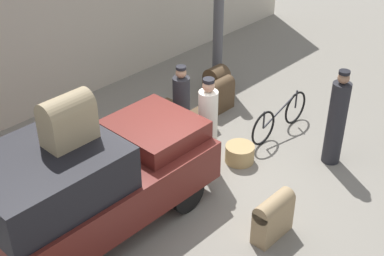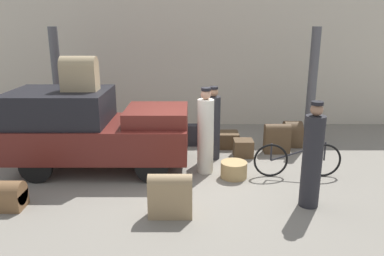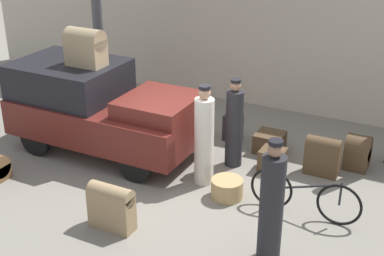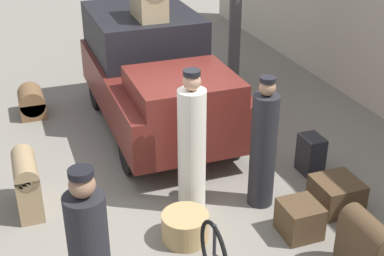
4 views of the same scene
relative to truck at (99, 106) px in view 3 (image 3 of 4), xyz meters
The scene contains 16 objects.
ground_plane 2.15m from the truck, 10.20° to the right, with size 30.00×30.00×0.00m, color gray.
station_building_facade 4.40m from the truck, 62.90° to the left, with size 16.00×0.15×4.50m.
canopy_pillar_left 2.51m from the truck, 125.05° to the left, with size 0.24×0.24×3.00m.
truck is the anchor object (origin of this frame).
bicycle 4.36m from the truck, ahead, with size 1.81×0.04×0.76m.
wicker_basket 3.12m from the truck, 10.31° to the right, with size 0.54×0.54×0.33m.
conductor_in_dark_uniform 4.52m from the truck, 23.10° to the right, with size 0.34×0.34×1.86m.
porter_lifting_near_truck 2.41m from the truck, ahead, with size 0.34×0.34×1.83m.
porter_with_bicycle 2.68m from the truck, 12.87° to the left, with size 0.32×0.32×1.71m.
trunk_umber_medium 4.34m from the truck, 13.17° to the left, with size 0.62×0.29×0.73m.
suitcase_tan_flat 5.00m from the truck, 18.09° to the left, with size 0.44×0.48×0.66m.
trunk_large_brown 2.77m from the truck, 35.91° to the left, with size 0.37×0.27×0.55m.
suitcase_black_upright 3.50m from the truck, 12.36° to the left, with size 0.45×0.43×0.41m.
trunk_wicker_pale 3.43m from the truck, 25.26° to the left, with size 0.54×0.54×0.39m.
suitcase_small_leather 2.84m from the truck, 50.84° to the right, with size 0.72×0.29×0.74m.
trunk_on_truck_roof 1.18m from the truck, behind, with size 0.73×0.42×0.72m.
Camera 3 is at (4.10, -7.42, 4.83)m, focal length 50.00 mm.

